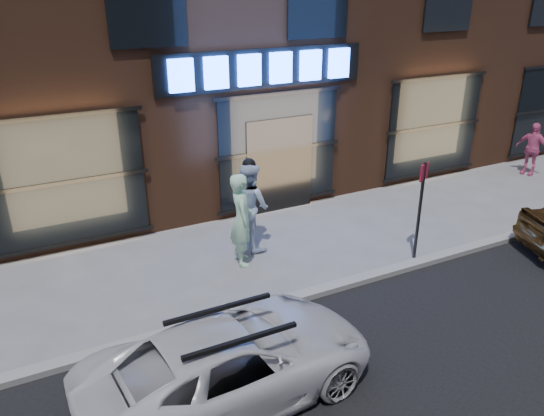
{
  "coord_description": "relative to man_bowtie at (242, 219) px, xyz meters",
  "views": [
    {
      "loc": [
        -5.81,
        -7.26,
        5.52
      ],
      "look_at": [
        -1.37,
        1.6,
        1.2
      ],
      "focal_mm": 35.0,
      "sensor_mm": 36.0,
      "label": 1
    }
  ],
  "objects": [
    {
      "name": "ground",
      "position": [
        1.97,
        -1.79,
        -0.99
      ],
      "size": [
        90.0,
        90.0,
        0.0
      ],
      "primitive_type": "plane",
      "color": "slate",
      "rests_on": "ground"
    },
    {
      "name": "curb",
      "position": [
        1.97,
        -1.79,
        -0.93
      ],
      "size": [
        60.0,
        0.25,
        0.12
      ],
      "primitive_type": "cube",
      "color": "gray",
      "rests_on": "ground"
    },
    {
      "name": "man_bowtie",
      "position": [
        0.0,
        0.0,
        0.0
      ],
      "size": [
        0.64,
        0.82,
        1.98
      ],
      "primitive_type": "imported",
      "rotation": [
        0.0,
        0.0,
        1.31
      ],
      "color": "#BEFAC6",
      "rests_on": "ground"
    },
    {
      "name": "man_cap",
      "position": [
        0.45,
        0.59,
        -0.01
      ],
      "size": [
        0.96,
        1.11,
        1.96
      ],
      "primitive_type": "imported",
      "rotation": [
        0.0,
        0.0,
        1.82
      ],
      "color": "silver",
      "rests_on": "ground"
    },
    {
      "name": "passerby",
      "position": [
        10.0,
        1.13,
        -0.19
      ],
      "size": [
        0.68,
        1.01,
        1.6
      ],
      "primitive_type": "imported",
      "rotation": [
        0.0,
        0.0,
        -1.23
      ],
      "color": "#DD5B92",
      "rests_on": "ground"
    },
    {
      "name": "white_suv",
      "position": [
        -1.7,
        -3.5,
        -0.4
      ],
      "size": [
        4.43,
        2.39,
        1.18
      ],
      "primitive_type": "imported",
      "rotation": [
        0.0,
        0.0,
        1.68
      ],
      "color": "silver",
      "rests_on": "ground"
    },
    {
      "name": "sign_post",
      "position": [
        3.37,
        -1.47,
        0.31
      ],
      "size": [
        0.32,
        0.17,
        2.14
      ],
      "rotation": [
        0.0,
        0.0,
        0.43
      ],
      "color": "#262628",
      "rests_on": "ground"
    }
  ]
}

